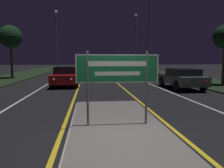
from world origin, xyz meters
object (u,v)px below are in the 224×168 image
object	(u,v)px
streetlight_right_far	(135,37)
car_receding_3	(106,66)
car_receding_1	(120,71)
car_receding_2	(130,68)
highway_sign	(118,72)
streetlight_right_near	(150,20)
streetlight_left_far	(57,31)
car_approaching_0	(66,76)
car_receding_0	(181,78)

from	to	relation	value
streetlight_right_far	car_receding_3	bearing A→B (deg)	111.92
car_receding_1	car_receding_2	bearing A→B (deg)	72.51
highway_sign	car_receding_3	bearing A→B (deg)	86.06
car_receding_2	streetlight_right_far	bearing A→B (deg)	-9.77
highway_sign	streetlight_right_near	world-z (taller)	streetlight_right_near
streetlight_left_far	car_approaching_0	distance (m)	22.78
car_receding_0	car_approaching_0	distance (m)	8.49
highway_sign	car_approaching_0	size ratio (longest dim) A/B	0.53
car_receding_0	car_receding_1	xyz separation A→B (m)	(-2.74, 10.63, -0.04)
streetlight_left_far	car_receding_2	distance (m)	14.04
highway_sign	car_receding_1	bearing A→B (deg)	81.52
streetlight_right_near	car_receding_2	bearing A→B (deg)	92.25
streetlight_left_far	car_receding_3	size ratio (longest dim) A/B	2.29
car_receding_3	car_approaching_0	distance (m)	27.43
car_receding_1	streetlight_left_far	bearing A→B (deg)	123.60
highway_sign	streetlight_right_far	distance (m)	28.92
streetlight_right_near	car_receding_2	size ratio (longest dim) A/B	2.29
highway_sign	streetlight_right_far	size ratio (longest dim) A/B	0.27
car_receding_1	car_approaching_0	world-z (taller)	car_approaching_0
car_receding_3	car_approaching_0	bearing A→B (deg)	-100.82
highway_sign	car_receding_3	world-z (taller)	highway_sign
car_receding_2	car_approaching_0	world-z (taller)	car_approaching_0
car_receding_3	streetlight_right_near	bearing A→B (deg)	-79.81
streetlight_left_far	streetlight_right_far	distance (m)	13.53
streetlight_right_near	streetlight_right_far	size ratio (longest dim) A/B	1.18
highway_sign	streetlight_left_far	distance (m)	33.37
streetlight_right_far	car_receding_0	xyz separation A→B (m)	(-0.96, -19.70, -4.73)
streetlight_left_far	streetlight_right_far	xyz separation A→B (m)	(12.71, -4.48, -1.27)
car_approaching_0	streetlight_left_far	bearing A→B (deg)	99.52
car_receding_1	car_receding_3	xyz separation A→B (m)	(-0.22, 18.82, -0.02)
streetlight_right_far	car_receding_3	size ratio (longest dim) A/B	2.02
car_receding_3	highway_sign	bearing A→B (deg)	-93.94
car_receding_3	car_receding_0	bearing A→B (deg)	-84.26
highway_sign	streetlight_right_far	world-z (taller)	streetlight_right_far
streetlight_left_far	streetlight_right_far	size ratio (longest dim) A/B	1.14
highway_sign	car_receding_1	world-z (taller)	highway_sign
streetlight_right_near	car_receding_1	xyz separation A→B (m)	(-3.29, 0.70, -5.68)
highway_sign	car_receding_2	size ratio (longest dim) A/B	0.51
streetlight_left_far	streetlight_right_near	size ratio (longest dim) A/B	0.96
car_receding_0	car_receding_1	world-z (taller)	car_receding_0
car_receding_0	car_receding_1	size ratio (longest dim) A/B	1.08
streetlight_left_far	car_approaching_0	size ratio (longest dim) A/B	2.27
streetlight_right_near	car_receding_2	xyz separation A→B (m)	(-0.39, 9.91, -5.70)
car_receding_2	car_receding_3	bearing A→B (deg)	107.98
car_approaching_0	highway_sign	bearing A→B (deg)	-76.59
streetlight_left_far	streetlight_right_near	xyz separation A→B (m)	(12.29, -14.26, -0.36)
car_approaching_0	car_receding_0	bearing A→B (deg)	-17.19
car_receding_1	car_approaching_0	size ratio (longest dim) A/B	0.93
car_receding_3	streetlight_right_far	bearing A→B (deg)	-68.08
car_receding_3	car_approaching_0	size ratio (longest dim) A/B	0.99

